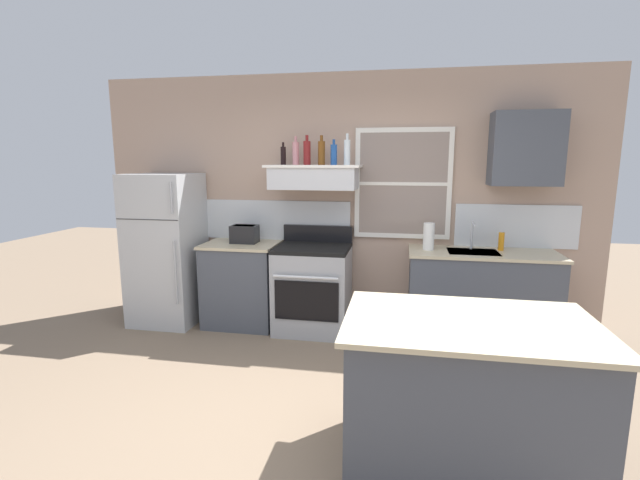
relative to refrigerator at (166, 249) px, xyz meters
The scene contains 19 objects.
ground_plane 2.77m from the refrigerator, 44.08° to the right, with size 16.00×16.00×0.00m, color #7A6651.
back_wall 2.04m from the refrigerator, 11.29° to the left, with size 5.40×0.11×2.70m.
refrigerator is the anchor object (origin of this frame).
counter_left_of_stove 0.93m from the refrigerator, ahead, with size 0.79×0.63×0.91m.
toaster 0.91m from the refrigerator, ahead, with size 0.30×0.20×0.19m.
stove_range 1.69m from the refrigerator, ahead, with size 0.76×0.69×1.09m.
range_hood_shelf 1.84m from the refrigerator, ahead, with size 0.96×0.52×0.24m.
bottle_balsamic_dark 1.66m from the refrigerator, ahead, with size 0.06×0.06×0.23m.
bottle_rose_pink 1.79m from the refrigerator, ahead, with size 0.07×0.07×0.29m.
bottle_red_label_wine 1.89m from the refrigerator, ahead, with size 0.07×0.07×0.30m.
bottle_amber_wine 2.02m from the refrigerator, ahead, with size 0.07×0.07×0.30m.
bottle_blue_liqueur 2.12m from the refrigerator, ahead, with size 0.07×0.07×0.25m.
bottle_clear_tall 2.25m from the refrigerator, ahead, with size 0.06×0.06×0.31m.
counter_right_with_sink 3.37m from the refrigerator, ahead, with size 1.43×0.63×0.91m.
sink_faucet 3.26m from the refrigerator, ahead, with size 0.03×0.17×0.28m.
paper_towel_roll 2.83m from the refrigerator, ahead, with size 0.11×0.11×0.27m, color white.
dish_soap_bottle 3.54m from the refrigerator, ahead, with size 0.06×0.06×0.18m, color orange.
kitchen_island 3.56m from the refrigerator, 33.54° to the right, with size 1.40×0.90×0.91m.
upper_cabinet_right 3.86m from the refrigerator, ahead, with size 0.64×0.32×0.70m.
Camera 1 is at (0.66, -2.61, 1.79)m, focal length 25.09 mm.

